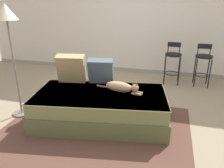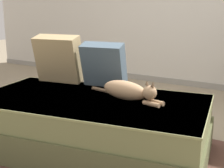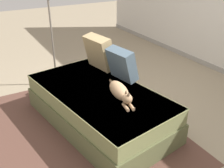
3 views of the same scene
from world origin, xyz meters
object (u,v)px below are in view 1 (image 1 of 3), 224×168
(couch, at_px, (101,107))
(bar_stool_near_window, at_px, (173,60))
(cat, at_px, (121,87))
(throw_pillow_middle, at_px, (101,71))
(bar_stool_by_doorway, at_px, (203,61))
(floor_lamp, at_px, (7,23))
(throw_pillow_corner, at_px, (71,68))

(couch, distance_m, bar_stool_near_window, 2.27)
(cat, xyz_separation_m, bar_stool_near_window, (0.72, 1.89, -0.01))
(throw_pillow_middle, height_order, bar_stool_by_doorway, throw_pillow_middle)
(cat, height_order, floor_lamp, floor_lamp)
(throw_pillow_corner, distance_m, cat, 0.90)
(couch, bearing_deg, throw_pillow_middle, 106.11)
(couch, relative_size, cat, 2.79)
(cat, distance_m, bar_stool_near_window, 2.02)
(bar_stool_near_window, relative_size, floor_lamp, 0.52)
(throw_pillow_middle, distance_m, cat, 0.49)
(throw_pillow_corner, xyz_separation_m, floor_lamp, (-0.72, -0.43, 0.72))
(throw_pillow_corner, bearing_deg, floor_lamp, -149.21)
(throw_pillow_middle, xyz_separation_m, bar_stool_near_window, (1.11, 1.62, -0.15))
(throw_pillow_middle, distance_m, floor_lamp, 1.50)
(floor_lamp, bearing_deg, couch, 5.01)
(throw_pillow_corner, xyz_separation_m, bar_stool_by_doorway, (2.20, 1.70, -0.16))
(couch, bearing_deg, bar_stool_by_doorway, 51.33)
(couch, height_order, floor_lamp, floor_lamp)
(throw_pillow_corner, bearing_deg, bar_stool_near_window, 47.09)
(couch, height_order, throw_pillow_middle, throw_pillow_middle)
(throw_pillow_middle, relative_size, cat, 0.58)
(throw_pillow_corner, distance_m, floor_lamp, 1.11)
(cat, xyz_separation_m, bar_stool_by_doorway, (1.33, 1.89, -0.00))
(throw_pillow_corner, bearing_deg, couch, -28.27)
(cat, bearing_deg, bar_stool_by_doorway, 54.76)
(couch, xyz_separation_m, cat, (0.28, 0.13, 0.30))
(throw_pillow_middle, height_order, cat, throw_pillow_middle)
(floor_lamp, bearing_deg, bar_stool_by_doorway, 36.13)
(throw_pillow_middle, bearing_deg, bar_stool_near_window, 55.64)
(throw_pillow_middle, bearing_deg, bar_stool_by_doorway, 43.24)
(couch, xyz_separation_m, bar_stool_near_window, (1.00, 2.02, 0.29))
(throw_pillow_corner, xyz_separation_m, bar_stool_near_window, (1.58, 1.70, -0.17))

